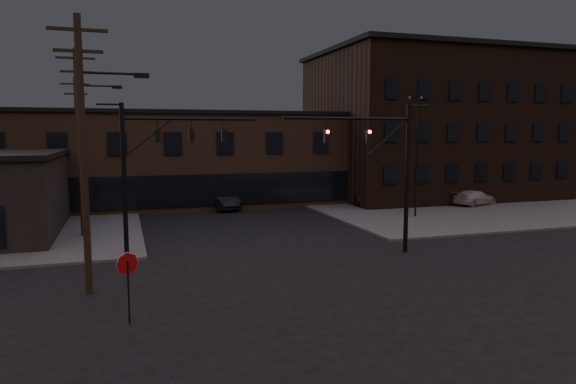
# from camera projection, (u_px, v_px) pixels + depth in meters

# --- Properties ---
(ground) EXTENTS (140.00, 140.00, 0.00)m
(ground) POSITION_uv_depth(u_px,v_px,m) (326.00, 286.00, 21.79)
(ground) COLOR black
(ground) RESTS_ON ground
(sidewalk_ne) EXTENTS (30.00, 30.00, 0.15)m
(sidewalk_ne) POSITION_uv_depth(u_px,v_px,m) (452.00, 199.00, 49.29)
(sidewalk_ne) COLOR #474744
(sidewalk_ne) RESTS_ON ground
(building_row) EXTENTS (40.00, 12.00, 8.00)m
(building_row) POSITION_uv_depth(u_px,v_px,m) (213.00, 159.00, 47.80)
(building_row) COLOR brown
(building_row) RESTS_ON ground
(building_right) EXTENTS (22.00, 16.00, 14.00)m
(building_right) POSITION_uv_depth(u_px,v_px,m) (431.00, 127.00, 52.27)
(building_right) COLOR black
(building_right) RESTS_ON ground
(traffic_signal_near) EXTENTS (7.12, 0.24, 8.00)m
(traffic_signal_near) POSITION_uv_depth(u_px,v_px,m) (388.00, 162.00, 27.11)
(traffic_signal_near) COLOR black
(traffic_signal_near) RESTS_ON ground
(traffic_signal_far) EXTENTS (7.12, 0.24, 8.00)m
(traffic_signal_far) POSITION_uv_depth(u_px,v_px,m) (149.00, 161.00, 26.72)
(traffic_signal_far) COLOR black
(traffic_signal_far) RESTS_ON ground
(stop_sign) EXTENTS (0.72, 0.33, 2.48)m
(stop_sign) POSITION_uv_depth(u_px,v_px,m) (128.00, 271.00, 17.26)
(stop_sign) COLOR black
(stop_sign) RESTS_ON ground
(utility_pole_near) EXTENTS (3.70, 0.28, 11.00)m
(utility_pole_near) POSITION_uv_depth(u_px,v_px,m) (85.00, 148.00, 20.13)
(utility_pole_near) COLOR black
(utility_pole_near) RESTS_ON ground
(utility_pole_mid) EXTENTS (3.70, 0.28, 11.50)m
(utility_pole_mid) POSITION_uv_depth(u_px,v_px,m) (80.00, 138.00, 31.13)
(utility_pole_mid) COLOR black
(utility_pole_mid) RESTS_ON ground
(utility_pole_far) EXTENTS (2.20, 0.28, 11.00)m
(utility_pole_far) POSITION_uv_depth(u_px,v_px,m) (78.00, 141.00, 42.19)
(utility_pole_far) COLOR black
(utility_pole_far) RESTS_ON ground
(lot_light_a) EXTENTS (1.50, 0.28, 9.14)m
(lot_light_a) POSITION_uv_depth(u_px,v_px,m) (417.00, 146.00, 38.35)
(lot_light_a) COLOR black
(lot_light_a) RESTS_ON ground
(lot_light_b) EXTENTS (1.50, 0.28, 9.14)m
(lot_light_b) POSITION_uv_depth(u_px,v_px,m) (446.00, 144.00, 44.91)
(lot_light_b) COLOR black
(lot_light_b) RESTS_ON ground
(parked_car_lot_a) EXTENTS (4.59, 3.00, 1.45)m
(parked_car_lot_a) POSITION_uv_depth(u_px,v_px,m) (379.00, 198.00, 44.15)
(parked_car_lot_a) COLOR black
(parked_car_lot_a) RESTS_ON sidewalk_ne
(parked_car_lot_b) EXTENTS (4.77, 2.99, 1.29)m
(parked_car_lot_b) POSITION_uv_depth(u_px,v_px,m) (475.00, 198.00, 44.99)
(parked_car_lot_b) COLOR #A5A5A7
(parked_car_lot_b) RESTS_ON sidewalk_ne
(car_crossing) EXTENTS (2.73, 5.42, 1.70)m
(car_crossing) POSITION_uv_depth(u_px,v_px,m) (220.00, 199.00, 43.53)
(car_crossing) COLOR black
(car_crossing) RESTS_ON ground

